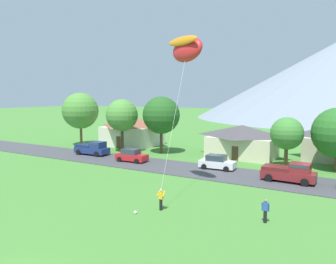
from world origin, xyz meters
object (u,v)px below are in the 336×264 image
object	(u,v)px
tree_center	(161,115)
pickup_truck_navy_west_side	(93,148)
kite_flyer_with_kite	(186,50)
house_leftmost	(132,130)
house_right_center	(242,141)
watcher_person	(265,210)
tree_right_of_center	(122,115)
tree_far_right	(80,111)
tree_near_right	(287,134)
soccer_ball	(135,212)
parked_car_red_mid_east	(132,156)
pickup_truck_maroon_east_side	(290,172)
parked_car_white_west_end	(217,162)

from	to	relation	value
tree_center	pickup_truck_navy_west_side	distance (m)	11.24
kite_flyer_with_kite	house_leftmost	bearing A→B (deg)	136.36
house_right_center	watcher_person	bearing A→B (deg)	-69.15
tree_right_of_center	tree_far_right	bearing A→B (deg)	170.51
house_right_center	tree_near_right	xyz separation A→B (m)	(6.70, -4.28, 1.84)
tree_right_of_center	tree_near_right	world-z (taller)	tree_right_of_center
tree_center	kite_flyer_with_kite	distance (m)	20.48
tree_right_of_center	pickup_truck_navy_west_side	distance (m)	6.68
tree_center	soccer_ball	size ratio (longest dim) A/B	35.95
parked_car_red_mid_east	pickup_truck_navy_west_side	xyz separation A→B (m)	(-7.84, 1.04, 0.19)
pickup_truck_maroon_east_side	pickup_truck_navy_west_side	bearing A→B (deg)	177.57
tree_near_right	kite_flyer_with_kite	world-z (taller)	kite_flyer_with_kite
kite_flyer_with_kite	soccer_ball	bearing A→B (deg)	-93.50
parked_car_red_mid_east	kite_flyer_with_kite	xyz separation A→B (m)	(11.91, -7.70, 11.91)
tree_near_right	pickup_truck_navy_west_side	xyz separation A→B (m)	(-26.17, -5.27, -3.17)
kite_flyer_with_kite	watcher_person	distance (m)	15.10
tree_near_right	kite_flyer_with_kite	xyz separation A→B (m)	(-6.42, -14.01, 8.55)
parked_car_white_west_end	pickup_truck_maroon_east_side	size ratio (longest dim) A/B	0.82
tree_far_right	soccer_ball	bearing A→B (deg)	-38.64
tree_far_right	parked_car_white_west_end	size ratio (longest dim) A/B	2.16
pickup_truck_navy_west_side	soccer_ball	distance (m)	25.13
tree_center	soccer_ball	distance (m)	25.87
tree_right_of_center	soccer_ball	size ratio (longest dim) A/B	34.21
tree_far_right	kite_flyer_with_kite	size ratio (longest dim) A/B	0.66
house_leftmost	tree_right_of_center	bearing A→B (deg)	-65.92
tree_center	parked_car_red_mid_east	bearing A→B (deg)	-90.48
parked_car_white_west_end	pickup_truck_navy_west_side	bearing A→B (deg)	-178.40
house_right_center	parked_car_white_west_end	size ratio (longest dim) A/B	2.29
tree_far_right	pickup_truck_navy_west_side	xyz separation A→B (m)	(8.32, -6.00, -5.05)
house_right_center	house_leftmost	bearing A→B (deg)	176.47
soccer_ball	kite_flyer_with_kite	bearing A→B (deg)	86.50
house_right_center	pickup_truck_maroon_east_side	bearing A→B (deg)	-52.52
pickup_truck_navy_west_side	pickup_truck_maroon_east_side	size ratio (longest dim) A/B	1.01
tree_near_right	parked_car_white_west_end	distance (m)	9.05
pickup_truck_navy_west_side	soccer_ball	size ratio (longest dim) A/B	21.96
house_leftmost	pickup_truck_maroon_east_side	bearing A→B (deg)	-22.84
tree_center	tree_near_right	bearing A→B (deg)	-3.65
house_leftmost	watcher_person	xyz separation A→B (m)	(28.78, -23.73, -1.82)
parked_car_white_west_end	pickup_truck_navy_west_side	distance (m)	19.24
parked_car_white_west_end	house_leftmost	bearing A→B (deg)	152.81
tree_center	parked_car_white_west_end	distance (m)	13.70
pickup_truck_maroon_east_side	soccer_ball	xyz separation A→B (m)	(-8.40, -14.90, -0.94)
parked_car_white_west_end	kite_flyer_with_kite	size ratio (longest dim) A/B	0.30
tree_near_right	pickup_truck_maroon_east_side	xyz separation A→B (m)	(1.53, -6.45, -3.17)
parked_car_white_west_end	soccer_ball	xyz separation A→B (m)	(0.06, -16.61, -0.75)
parked_car_white_west_end	parked_car_red_mid_east	bearing A→B (deg)	-172.12
house_right_center	watcher_person	size ratio (longest dim) A/B	5.85
parked_car_red_mid_east	pickup_truck_maroon_east_side	xyz separation A→B (m)	(19.86, -0.14, 0.19)
house_leftmost	watcher_person	distance (m)	37.35
pickup_truck_navy_west_side	soccer_ball	world-z (taller)	pickup_truck_navy_west_side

